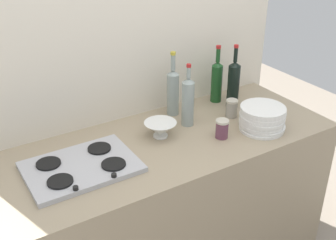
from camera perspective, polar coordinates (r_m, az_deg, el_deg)
The scene contains 11 objects.
counter_block at distance 2.43m, azimuth -0.00°, elevation -11.97°, with size 1.80×0.70×0.90m, color tan.
backsplash_panel at distance 2.32m, azimuth -5.01°, elevation 9.47°, with size 1.90×0.06×2.56m, color beige.
stovetop_hob at distance 1.99m, azimuth -11.60°, elevation -6.18°, with size 0.50×0.36×0.04m.
plate_stack at distance 2.31m, azimuth 12.58°, elevation 0.26°, with size 0.25×0.25×0.13m.
wine_bottle_leftmost at distance 2.51m, azimuth 8.81°, elevation 4.89°, with size 0.07×0.07×0.38m.
wine_bottle_mid_left at distance 2.38m, azimuth 0.67°, elevation 3.94°, with size 0.07×0.07×0.37m.
wine_bottle_mid_right at distance 2.56m, azimuth 6.57°, elevation 5.33°, with size 0.07×0.07×0.35m.
wine_bottle_rightmost at distance 2.27m, azimuth 2.70°, elevation 2.57°, with size 0.07×0.07×0.35m.
mixing_bowl at distance 2.19m, azimuth -1.03°, elevation -1.19°, with size 0.17×0.17×0.08m.
condiment_jar_front at distance 2.20m, azimuth 7.28°, elevation -1.18°, with size 0.07×0.07×0.10m.
condiment_jar_rear at distance 2.42m, azimuth 8.56°, elevation 1.57°, with size 0.07×0.07×0.10m.
Camera 1 is at (-0.99, -1.59, 2.00)m, focal length 45.27 mm.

